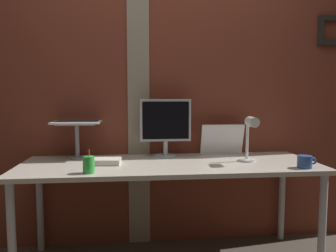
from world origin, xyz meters
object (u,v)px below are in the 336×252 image
(whiteboard_panel, at_px, (222,140))
(monitor, at_px, (166,124))
(pen_cup, at_px, (89,165))
(coffee_mug, at_px, (305,162))
(laptop, at_px, (78,115))
(desk_lamp, at_px, (250,134))

(whiteboard_panel, bearing_deg, monitor, -175.68)
(monitor, relative_size, whiteboard_panel, 1.30)
(whiteboard_panel, bearing_deg, pen_cup, -151.48)
(whiteboard_panel, height_order, coffee_mug, whiteboard_panel)
(monitor, bearing_deg, whiteboard_panel, 4.32)
(laptop, height_order, pen_cup, laptop)
(desk_lamp, xyz_separation_m, coffee_mug, (0.30, -0.20, -0.16))
(laptop, xyz_separation_m, coffee_mug, (1.53, -0.57, -0.28))
(monitor, distance_m, pen_cup, 0.74)
(desk_lamp, bearing_deg, monitor, 152.73)
(monitor, xyz_separation_m, desk_lamp, (0.56, -0.29, -0.06))
(monitor, relative_size, pen_cup, 3.06)
(monitor, distance_m, desk_lamp, 0.64)
(monitor, xyz_separation_m, coffee_mug, (0.86, -0.49, -0.22))
(desk_lamp, bearing_deg, coffee_mug, -34.09)
(desk_lamp, bearing_deg, pen_cup, -169.38)
(whiteboard_panel, distance_m, coffee_mug, 0.67)
(monitor, distance_m, laptop, 0.67)
(laptop, xyz_separation_m, desk_lamp, (1.23, -0.37, -0.12))
(laptop, distance_m, pen_cup, 0.65)
(whiteboard_panel, height_order, desk_lamp, desk_lamp)
(monitor, relative_size, desk_lamp, 1.36)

